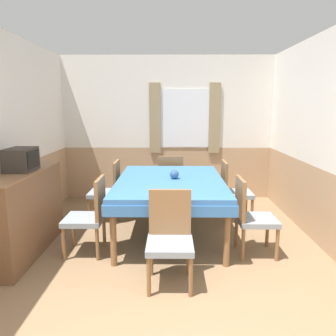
% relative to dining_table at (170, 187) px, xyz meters
% --- Properties ---
extents(wall_back, '(4.21, 0.10, 2.60)m').
position_rel_dining_table_xyz_m(wall_back, '(-0.04, 1.85, 0.65)').
color(wall_back, white).
rests_on(wall_back, ground_plane).
extents(wall_left, '(0.05, 4.76, 2.60)m').
position_rel_dining_table_xyz_m(wall_left, '(-1.99, -0.35, 0.64)').
color(wall_left, white).
rests_on(wall_left, ground_plane).
extents(wall_right, '(0.05, 4.76, 2.60)m').
position_rel_dining_table_xyz_m(wall_right, '(1.87, -0.35, 0.64)').
color(wall_right, white).
rests_on(wall_right, ground_plane).
extents(dining_table, '(1.41, 1.97, 0.76)m').
position_rel_dining_table_xyz_m(dining_table, '(0.00, 0.00, 0.00)').
color(dining_table, '#386BA8').
rests_on(dining_table, ground_plane).
extents(chair_left_far, '(0.44, 0.44, 0.90)m').
position_rel_dining_table_xyz_m(chair_left_far, '(-0.93, 0.58, -0.18)').
color(chair_left_far, brown).
rests_on(chair_left_far, ground_plane).
extents(chair_right_near, '(0.44, 0.44, 0.90)m').
position_rel_dining_table_xyz_m(chair_right_near, '(0.93, -0.58, -0.18)').
color(chair_right_near, brown).
rests_on(chair_right_near, ground_plane).
extents(chair_head_window, '(0.44, 0.44, 0.90)m').
position_rel_dining_table_xyz_m(chair_head_window, '(0.00, 1.21, -0.18)').
color(chair_head_window, brown).
rests_on(chair_head_window, ground_plane).
extents(chair_head_near, '(0.44, 0.44, 0.90)m').
position_rel_dining_table_xyz_m(chair_head_near, '(0.00, -1.21, -0.18)').
color(chair_head_near, brown).
rests_on(chair_head_near, ground_plane).
extents(chair_left_near, '(0.44, 0.44, 0.90)m').
position_rel_dining_table_xyz_m(chair_left_near, '(-0.93, -0.58, -0.18)').
color(chair_left_near, brown).
rests_on(chair_left_near, ground_plane).
extents(chair_right_far, '(0.44, 0.44, 0.90)m').
position_rel_dining_table_xyz_m(chair_right_far, '(0.93, 0.58, -0.18)').
color(chair_right_far, brown).
rests_on(chair_right_far, ground_plane).
extents(sideboard, '(0.46, 1.51, 0.98)m').
position_rel_dining_table_xyz_m(sideboard, '(-1.72, -0.58, -0.16)').
color(sideboard, brown).
rests_on(sideboard, ground_plane).
extents(tv, '(0.29, 0.39, 0.26)m').
position_rel_dining_table_xyz_m(tv, '(-1.69, -0.55, 0.45)').
color(tv, '#2D2823').
rests_on(tv, sideboard).
extents(vase, '(0.12, 0.12, 0.12)m').
position_rel_dining_table_xyz_m(vase, '(0.05, 0.03, 0.16)').
color(vase, '#335684').
rests_on(vase, dining_table).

